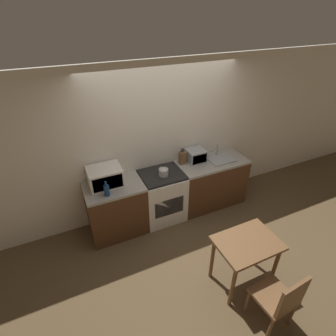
% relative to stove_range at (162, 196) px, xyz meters
% --- Properties ---
extents(ground_plane, '(16.00, 16.00, 0.00)m').
position_rel_stove_range_xyz_m(ground_plane, '(0.17, -0.71, -0.45)').
color(ground_plane, brown).
extents(wall_back, '(10.00, 0.06, 2.60)m').
position_rel_stove_range_xyz_m(wall_back, '(0.17, 0.34, 0.85)').
color(wall_back, silver).
rests_on(wall_back, ground_plane).
extents(counter_left_run, '(0.89, 0.62, 0.90)m').
position_rel_stove_range_xyz_m(counter_left_run, '(-0.80, 0.00, 0.00)').
color(counter_left_run, '#4C2D19').
rests_on(counter_left_run, ground_plane).
extents(counter_right_run, '(1.24, 0.62, 0.90)m').
position_rel_stove_range_xyz_m(counter_right_run, '(0.97, 0.00, 0.00)').
color(counter_right_run, '#4C2D19').
rests_on(counter_right_run, ground_plane).
extents(stove_range, '(0.71, 0.62, 0.90)m').
position_rel_stove_range_xyz_m(stove_range, '(0.00, 0.00, 0.00)').
color(stove_range, silver).
rests_on(stove_range, ground_plane).
extents(kettle, '(0.15, 0.15, 0.19)m').
position_rel_stove_range_xyz_m(kettle, '(0.01, -0.05, 0.54)').
color(kettle, '#B7B7BC').
rests_on(kettle, stove_range).
extents(microwave, '(0.50, 0.40, 0.28)m').
position_rel_stove_range_xyz_m(microwave, '(-0.88, 0.09, 0.59)').
color(microwave, silver).
rests_on(microwave, counter_left_run).
extents(bottle, '(0.08, 0.08, 0.24)m').
position_rel_stove_range_xyz_m(bottle, '(-0.93, -0.19, 0.54)').
color(bottle, navy).
rests_on(bottle, counter_left_run).
extents(knife_block, '(0.10, 0.10, 0.29)m').
position_rel_stove_range_xyz_m(knife_block, '(0.45, 0.15, 0.57)').
color(knife_block, brown).
rests_on(knife_block, counter_right_run).
extents(toaster_oven, '(0.31, 0.30, 0.21)m').
position_rel_stove_range_xyz_m(toaster_oven, '(0.71, 0.14, 0.56)').
color(toaster_oven, '#999BA0').
rests_on(toaster_oven, counter_right_run).
extents(sink_basin, '(0.46, 0.39, 0.24)m').
position_rel_stove_range_xyz_m(sink_basin, '(1.14, 0.01, 0.47)').
color(sink_basin, '#999BA0').
rests_on(sink_basin, counter_right_run).
extents(dining_table, '(0.78, 0.57, 0.76)m').
position_rel_stove_range_xyz_m(dining_table, '(0.45, -1.64, 0.18)').
color(dining_table, brown).
rests_on(dining_table, ground_plane).
extents(dining_chair, '(0.44, 0.44, 0.89)m').
position_rel_stove_range_xyz_m(dining_chair, '(0.44, -2.26, 0.05)').
color(dining_chair, brown).
rests_on(dining_chair, ground_plane).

